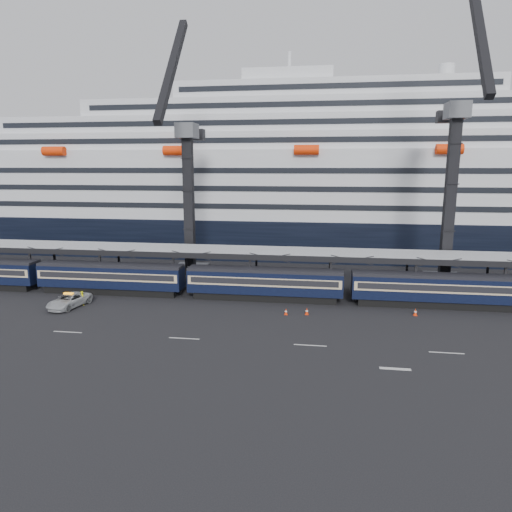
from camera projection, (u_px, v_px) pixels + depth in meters
name	position (u px, v px, depth m)	size (l,w,h in m)	color
ground	(331.00, 331.00, 45.57)	(260.00, 260.00, 0.00)	black
lane_markings	(428.00, 357.00, 39.34)	(111.00, 4.27, 0.02)	beige
train	(292.00, 283.00, 55.50)	(133.05, 3.00, 4.05)	black
canopy	(331.00, 254.00, 58.14)	(130.00, 6.25, 5.53)	#92969A
cruise_ship	(324.00, 187.00, 87.98)	(214.09, 28.84, 34.00)	black
crane_dark_near	(188.00, 197.00, 64.12)	(4.50, 17.75, 35.08)	#4C4E53
crane_dark_mid	(452.00, 189.00, 57.95)	(4.50, 18.24, 39.64)	#4C4E53
pickup_truck	(69.00, 301.00, 53.23)	(2.62, 5.69, 1.58)	#A5A9AD
worker	(83.00, 298.00, 54.03)	(0.62, 0.40, 1.69)	yellow
traffic_cone_c	(286.00, 312.00, 50.60)	(0.36, 0.36, 0.72)	#FB3307
traffic_cone_d	(307.00, 311.00, 50.63)	(0.40, 0.40, 0.79)	#FB3307
traffic_cone_e	(415.00, 312.00, 50.31)	(0.42, 0.42, 0.83)	#FB3307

